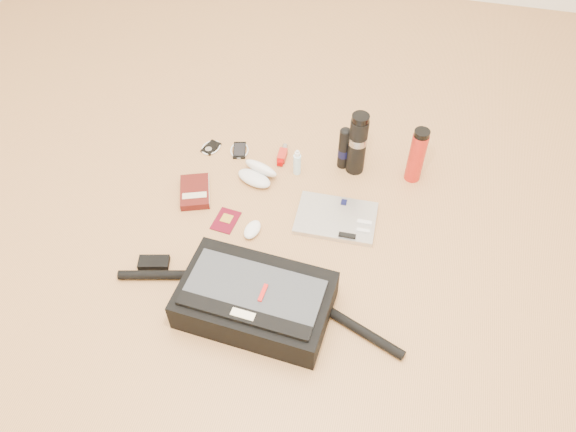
# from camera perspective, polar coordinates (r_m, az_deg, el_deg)

# --- Properties ---
(ground) EXTENTS (4.00, 4.00, 0.00)m
(ground) POSITION_cam_1_polar(r_m,az_deg,el_deg) (2.10, -1.15, -2.81)
(ground) COLOR #B7814C
(ground) RESTS_ON ground
(messenger_bag) EXTENTS (1.02, 0.34, 0.14)m
(messenger_bag) POSITION_cam_1_polar(r_m,az_deg,el_deg) (1.88, -3.42, -8.49)
(messenger_bag) COLOR black
(messenger_bag) RESTS_ON ground
(laptop) EXTENTS (0.31, 0.22, 0.03)m
(laptop) POSITION_cam_1_polar(r_m,az_deg,el_deg) (2.17, 4.93, -0.23)
(laptop) COLOR #B8B8BB
(laptop) RESTS_ON ground
(book) EXTENTS (0.17, 0.20, 0.03)m
(book) POSITION_cam_1_polar(r_m,az_deg,el_deg) (2.28, -9.41, 2.45)
(book) COLOR #450F0C
(book) RESTS_ON ground
(passport) EXTENTS (0.10, 0.13, 0.01)m
(passport) POSITION_cam_1_polar(r_m,az_deg,el_deg) (2.18, -6.33, -0.45)
(passport) COLOR #520615
(passport) RESTS_ON ground
(mouse) EXTENTS (0.07, 0.10, 0.03)m
(mouse) POSITION_cam_1_polar(r_m,az_deg,el_deg) (2.12, -3.65, -1.38)
(mouse) COLOR white
(mouse) RESTS_ON ground
(sunglasses_case) EXTENTS (0.19, 0.17, 0.09)m
(sunglasses_case) POSITION_cam_1_polar(r_m,az_deg,el_deg) (2.30, -3.12, 4.35)
(sunglasses_case) COLOR silver
(sunglasses_case) RESTS_ON ground
(ipod) EXTENTS (0.09, 0.10, 0.01)m
(ipod) POSITION_cam_1_polar(r_m,az_deg,el_deg) (2.47, -7.84, 6.91)
(ipod) COLOR black
(ipod) RESTS_ON ground
(phone) EXTENTS (0.10, 0.11, 0.01)m
(phone) POSITION_cam_1_polar(r_m,az_deg,el_deg) (2.44, -4.95, 6.68)
(phone) COLOR black
(phone) RESTS_ON ground
(inhaler) EXTENTS (0.04, 0.12, 0.03)m
(inhaler) POSITION_cam_1_polar(r_m,az_deg,el_deg) (2.40, -0.57, 6.23)
(inhaler) COLOR #B02318
(inhaler) RESTS_ON ground
(spray_bottle) EXTENTS (0.04, 0.04, 0.12)m
(spray_bottle) POSITION_cam_1_polar(r_m,az_deg,el_deg) (2.31, 0.93, 5.37)
(spray_bottle) COLOR #BCE9F9
(spray_bottle) RESTS_ON ground
(aerosol_can) EXTENTS (0.05, 0.05, 0.20)m
(aerosol_can) POSITION_cam_1_polar(r_m,az_deg,el_deg) (2.32, 5.71, 6.90)
(aerosol_can) COLOR black
(aerosol_can) RESTS_ON ground
(thermos_black) EXTENTS (0.10, 0.10, 0.29)m
(thermos_black) POSITION_cam_1_polar(r_m,az_deg,el_deg) (2.28, 7.07, 7.32)
(thermos_black) COLOR black
(thermos_black) RESTS_ON ground
(thermos_red) EXTENTS (0.07, 0.07, 0.25)m
(thermos_red) POSITION_cam_1_polar(r_m,az_deg,el_deg) (2.30, 12.96, 6.01)
(thermos_red) COLOR red
(thermos_red) RESTS_ON ground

